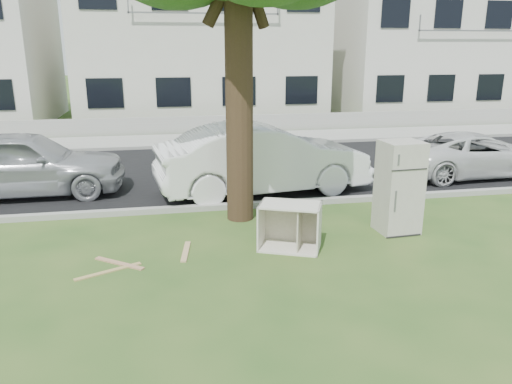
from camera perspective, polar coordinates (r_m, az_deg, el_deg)
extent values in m
plane|color=#284D1B|center=(8.73, 2.65, -6.65)|extent=(120.00, 120.00, 0.00)
cube|color=black|center=(14.36, -2.80, 2.55)|extent=(120.00, 7.00, 0.01)
cube|color=gray|center=(10.98, -0.26, -1.77)|extent=(120.00, 0.18, 0.12)
cube|color=gray|center=(17.80, -4.38, 5.18)|extent=(120.00, 0.18, 0.12)
cube|color=gray|center=(19.22, -4.86, 6.00)|extent=(120.00, 2.80, 0.01)
cube|color=gray|center=(20.74, -5.35, 7.71)|extent=(120.00, 0.15, 0.70)
cylinder|color=black|center=(9.77, -1.94, 11.56)|extent=(0.54, 0.54, 5.20)
cube|color=beige|center=(25.40, -6.64, 16.57)|extent=(11.00, 8.00, 7.20)
cube|color=silver|center=(28.88, 18.80, 15.20)|extent=(10.00, 8.00, 6.60)
cube|color=beige|center=(9.71, 16.03, 0.53)|extent=(0.76, 0.71, 1.74)
cube|color=white|center=(8.68, 3.89, -3.94)|extent=(1.21, 1.00, 0.81)
cube|color=tan|center=(8.25, -16.51, -8.69)|extent=(1.00, 0.54, 0.02)
cube|color=#AD7D5A|center=(8.49, -15.36, -7.86)|extent=(0.83, 0.67, 0.02)
cube|color=tan|center=(8.72, -8.03, -6.75)|extent=(0.22, 0.87, 0.02)
imported|color=white|center=(11.91, 0.81, 3.81)|extent=(5.26, 2.44, 1.67)
imported|color=silver|center=(14.86, 23.70, 3.98)|extent=(4.33, 2.14, 1.18)
imported|color=#A3A4AA|center=(12.91, -25.07, 3.01)|extent=(4.60, 1.88, 1.56)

